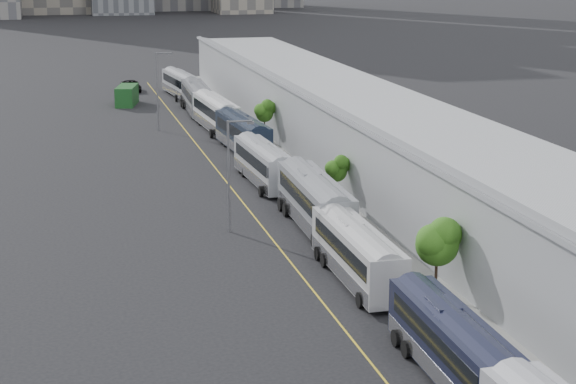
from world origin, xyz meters
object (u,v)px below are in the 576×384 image
object	(u,v)px
bus_2	(357,258)
bus_5	(243,137)
street_lamp_far	(159,86)
bus_4	(264,167)
street_lamp_near	(231,168)
bus_8	(181,86)
bus_3	(315,206)
bus_6	(216,116)
suv	(131,86)
shipping_container	(127,95)
bus_1	(453,352)
bus_7	(197,100)

from	to	relation	value
bus_2	bus_5	size ratio (longest dim) A/B	0.95
street_lamp_far	bus_2	bearing A→B (deg)	-83.85
bus_4	street_lamp_near	world-z (taller)	street_lamp_near
bus_8	bus_3	bearing A→B (deg)	-95.37
bus_5	bus_6	size ratio (longest dim) A/B	0.97
street_lamp_far	bus_5	bearing A→B (deg)	-64.63
suv	bus_8	bearing A→B (deg)	-47.78
shipping_container	bus_1	bearing A→B (deg)	-71.59
shipping_container	suv	size ratio (longest dim) A/B	1.06
bus_8	bus_2	bearing A→B (deg)	-95.93
bus_1	bus_6	world-z (taller)	bus_6
bus_1	bus_6	bearing A→B (deg)	90.63
street_lamp_near	suv	world-z (taller)	street_lamp_near
bus_2	bus_7	size ratio (longest dim) A/B	0.94
bus_1	bus_7	distance (m)	83.20
bus_4	suv	bearing A→B (deg)	93.65
street_lamp_near	street_lamp_far	world-z (taller)	street_lamp_far
street_lamp_far	shipping_container	bearing A→B (deg)	95.99
bus_2	bus_4	bearing A→B (deg)	90.31
bus_6	bus_8	distance (m)	27.47
bus_8	shipping_container	bearing A→B (deg)	-150.60
bus_5	street_lamp_far	bearing A→B (deg)	111.17
bus_2	suv	world-z (taller)	bus_2
street_lamp_near	shipping_container	world-z (taller)	street_lamp_near
bus_8	bus_1	bearing A→B (deg)	-95.91
bus_7	street_lamp_far	size ratio (longest dim) A/B	1.46
bus_2	bus_4	xyz separation A→B (m)	(-0.02, 27.28, -0.00)
bus_2	shipping_container	world-z (taller)	bus_2
bus_6	suv	bearing A→B (deg)	98.15
bus_8	shipping_container	size ratio (longest dim) A/B	2.03
bus_3	bus_5	bearing A→B (deg)	90.94
bus_4	shipping_container	bearing A→B (deg)	97.03
bus_2	bus_8	bearing A→B (deg)	90.30
suv	bus_4	bearing A→B (deg)	-84.79
bus_4	bus_5	bearing A→B (deg)	83.84
suv	bus_6	bearing A→B (deg)	-79.42
shipping_container	bus_6	bearing A→B (deg)	-55.14
bus_5	suv	distance (m)	48.59
bus_4	bus_7	size ratio (longest dim) A/B	0.95
bus_6	suv	xyz separation A→B (m)	(-6.95, 34.49, -0.84)
bus_3	bus_5	size ratio (longest dim) A/B	1.06
bus_6	street_lamp_near	size ratio (longest dim) A/B	1.60
bus_8	street_lamp_near	size ratio (longest dim) A/B	1.50
bus_8	street_lamp_near	bearing A→B (deg)	-100.59
street_lamp_near	suv	size ratio (longest dim) A/B	1.43
bus_7	street_lamp_near	world-z (taller)	street_lamp_near
bus_8	suv	size ratio (longest dim) A/B	2.15
bus_1	suv	bearing A→B (deg)	94.51
bus_1	street_lamp_far	world-z (taller)	street_lamp_far
bus_3	bus_1	bearing A→B (deg)	-89.92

